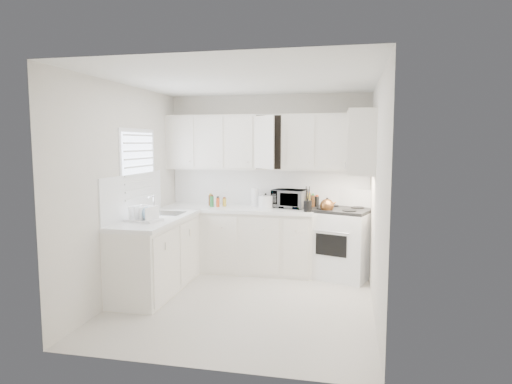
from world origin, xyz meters
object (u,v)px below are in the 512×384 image
(rice_cooker, at_px, (266,201))
(dish_rack, at_px, (143,212))
(stove, at_px, (340,233))
(microwave, at_px, (290,197))
(tea_kettle, at_px, (327,205))
(utensil_crock, at_px, (308,199))

(rice_cooker, distance_m, dish_rack, 1.87)
(stove, xyz_separation_m, microwave, (-0.73, 0.13, 0.49))
(stove, xyz_separation_m, dish_rack, (-2.32, -1.34, 0.43))
(tea_kettle, bearing_deg, rice_cooker, 163.77)
(microwave, relative_size, utensil_crock, 1.33)
(rice_cooker, relative_size, utensil_crock, 0.58)
(microwave, xyz_separation_m, dish_rack, (-1.59, -1.47, -0.06))
(rice_cooker, relative_size, dish_rack, 0.54)
(dish_rack, bearing_deg, stove, 40.67)
(stove, distance_m, utensil_crock, 0.70)
(stove, distance_m, microwave, 0.89)
(tea_kettle, relative_size, rice_cooker, 1.12)
(microwave, xyz_separation_m, rice_cooker, (-0.35, -0.07, -0.06))
(microwave, distance_m, rice_cooker, 0.36)
(tea_kettle, bearing_deg, stove, 38.92)
(microwave, bearing_deg, stove, 4.82)
(stove, bearing_deg, dish_rack, -130.90)
(microwave, bearing_deg, tea_kettle, -12.81)
(utensil_crock, bearing_deg, tea_kettle, 8.28)
(stove, height_order, dish_rack, stove)
(tea_kettle, height_order, dish_rack, dish_rack)
(stove, height_order, utensil_crock, utensil_crock)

